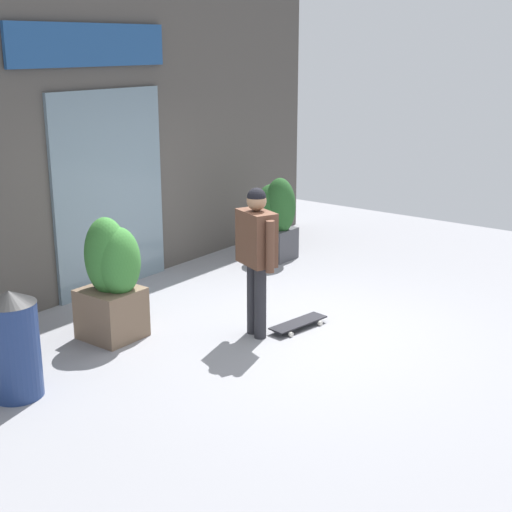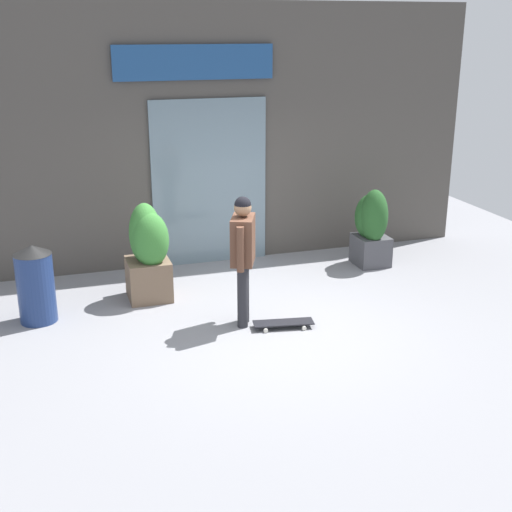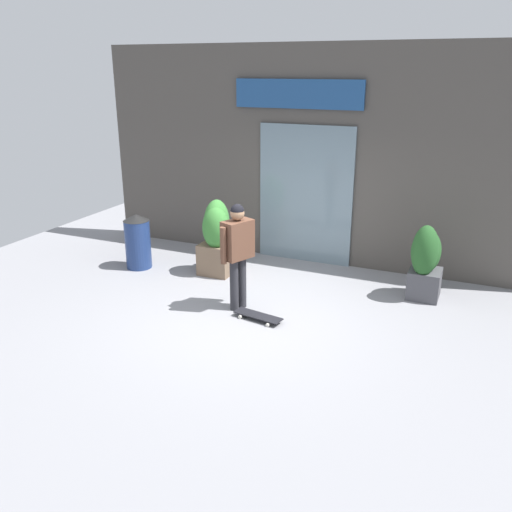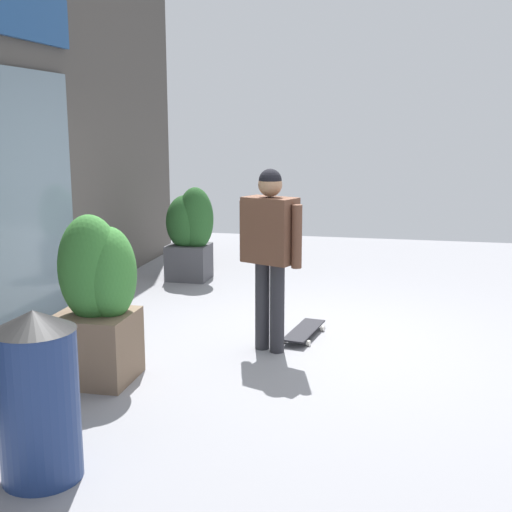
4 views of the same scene
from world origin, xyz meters
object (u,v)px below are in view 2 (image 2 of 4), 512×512
object	(u,v)px
planter_box_left	(148,252)
planter_box_right	(372,226)
skateboarder	(243,248)
skateboard	(283,323)
trash_bin	(35,284)

from	to	relation	value
planter_box_left	planter_box_right	world-z (taller)	planter_box_left
skateboarder	planter_box_left	xyz separation A→B (m)	(-0.98, 1.19, -0.33)
skateboarder	planter_box_left	world-z (taller)	skateboarder
skateboard	trash_bin	distance (m)	3.12
planter_box_left	trash_bin	distance (m)	1.51
skateboarder	skateboard	distance (m)	1.07
planter_box_left	skateboard	bearing A→B (deg)	-45.51
skateboarder	trash_bin	bearing A→B (deg)	-176.84
skateboard	trash_bin	xyz separation A→B (m)	(-2.88, 1.13, 0.44)
skateboarder	trash_bin	world-z (taller)	skateboarder
planter_box_left	skateboarder	bearing A→B (deg)	-50.54
skateboard	planter_box_left	bearing A→B (deg)	143.92
skateboarder	planter_box_left	bearing A→B (deg)	152.25
skateboarder	skateboard	world-z (taller)	skateboarder
skateboard	planter_box_left	size ratio (longest dim) A/B	0.58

